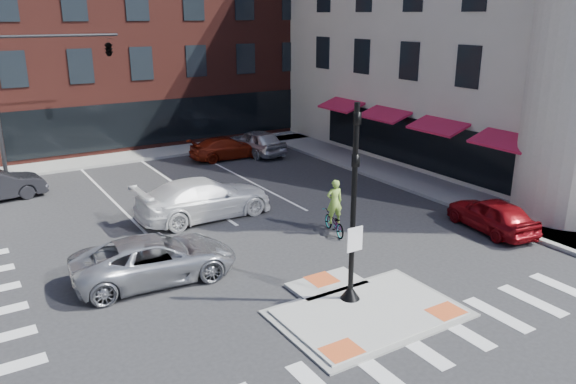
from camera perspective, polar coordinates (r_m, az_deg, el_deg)
ground at (r=17.31m, az=7.13°, el=-11.54°), size 120.00×120.00×0.00m
refuge_island at (r=17.11m, az=7.69°, el=-11.74°), size 5.40×4.65×0.13m
sidewalk_e at (r=30.93m, az=11.21°, el=1.68°), size 3.00×24.00×0.15m
sidewalk_n at (r=36.89m, az=-10.88°, el=4.28°), size 26.00×3.00×0.15m
building_n at (r=45.43m, az=-16.26°, el=16.22°), size 24.40×18.40×15.50m
building_e at (r=38.86m, az=22.56°, el=15.84°), size 21.90×23.90×17.70m
building_far_right at (r=68.28m, az=-16.48°, el=14.93°), size 12.00×12.00×12.00m
signal_pole at (r=16.58m, az=6.59°, el=-3.86°), size 0.60×0.60×5.98m
mast_arm_signal at (r=30.35m, az=-20.41°, el=12.43°), size 6.10×2.24×8.00m
silver_suv at (r=19.03m, az=-13.32°, el=-6.60°), size 5.50×2.87×1.48m
red_sedan at (r=24.05m, az=20.02°, el=-2.16°), size 2.21×4.26×1.38m
white_pickup at (r=24.30m, az=-8.48°, el=-0.63°), size 5.99×2.56×1.72m
bg_car_silver at (r=35.16m, az=-3.25°, el=5.10°), size 2.29×4.77×1.57m
bg_car_red at (r=34.26m, az=-6.25°, el=4.47°), size 4.56×1.94×1.31m
cyclist at (r=22.37m, az=4.71°, el=-2.41°), size 1.00×1.87×2.24m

